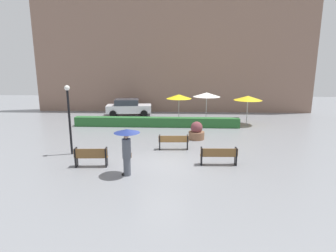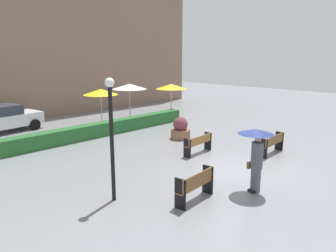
% 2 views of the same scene
% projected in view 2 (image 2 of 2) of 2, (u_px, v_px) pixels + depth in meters
% --- Properties ---
extents(ground_plane, '(60.00, 60.00, 0.00)m').
position_uv_depth(ground_plane, '(239.00, 170.00, 12.50)').
color(ground_plane, gray).
extents(bench_near_left, '(1.58, 0.48, 0.93)m').
position_uv_depth(bench_near_left, '(196.00, 184.00, 9.72)').
color(bench_near_left, brown).
rests_on(bench_near_left, ground).
extents(bench_mid_center, '(1.73, 0.45, 0.84)m').
position_uv_depth(bench_mid_center, '(199.00, 143.00, 14.44)').
color(bench_mid_center, olive).
rests_on(bench_mid_center, ground).
extents(bench_near_right, '(1.80, 0.44, 0.87)m').
position_uv_depth(bench_near_right, '(272.00, 143.00, 14.40)').
color(bench_near_right, brown).
rests_on(bench_near_right, ground).
extents(pedestrian_with_umbrella, '(1.14, 1.14, 2.08)m').
position_uv_depth(pedestrian_with_umbrella, '(256.00, 149.00, 10.28)').
color(pedestrian_with_umbrella, '#4C515B').
rests_on(pedestrian_with_umbrella, ground).
extents(planter_pot, '(1.03, 1.03, 1.17)m').
position_uv_depth(planter_pot, '(180.00, 129.00, 17.06)').
color(planter_pot, brown).
rests_on(planter_pot, ground).
extents(lamp_post, '(0.28, 0.28, 3.75)m').
position_uv_depth(lamp_post, '(111.00, 127.00, 9.41)').
color(lamp_post, black).
rests_on(lamp_post, ground).
extents(patio_umbrella_yellow, '(2.11, 2.11, 2.35)m').
position_uv_depth(patio_umbrella_yellow, '(101.00, 92.00, 19.51)').
color(patio_umbrella_yellow, silver).
rests_on(patio_umbrella_yellow, ground).
extents(patio_umbrella_white, '(2.26, 2.26, 2.52)m').
position_uv_depth(patio_umbrella_white, '(129.00, 86.00, 21.13)').
color(patio_umbrella_white, silver).
rests_on(patio_umbrella_white, ground).
extents(patio_umbrella_yellow_far, '(2.24, 2.24, 2.34)m').
position_uv_depth(patio_umbrella_yellow_far, '(171.00, 86.00, 22.93)').
color(patio_umbrella_yellow_far, silver).
rests_on(patio_umbrella_yellow_far, ground).
extents(hedge_strip, '(12.90, 0.70, 0.74)m').
position_uv_depth(hedge_strip, '(95.00, 130.00, 17.42)').
color(hedge_strip, '#28602D').
rests_on(hedge_strip, ground).
extents(building_facade, '(28.00, 1.20, 11.37)m').
position_uv_depth(building_facade, '(41.00, 35.00, 22.12)').
color(building_facade, '#846656').
rests_on(building_facade, ground).
extents(parked_car, '(4.38, 2.39, 1.57)m').
position_uv_depth(parked_car, '(2.00, 119.00, 18.35)').
color(parked_car, silver).
rests_on(parked_car, ground).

